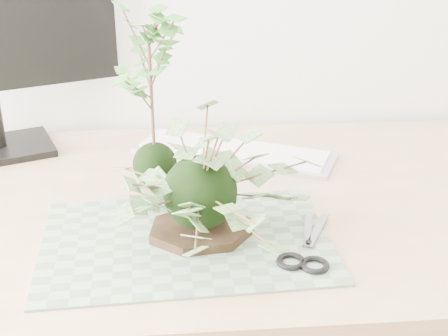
{
  "coord_description": "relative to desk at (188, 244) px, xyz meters",
  "views": [
    {
      "loc": [
        -0.07,
        0.27,
        1.24
      ],
      "look_at": [
        0.0,
        1.14,
        0.84
      ],
      "focal_mm": 50.0,
      "sensor_mm": 36.0,
      "label": 1
    }
  ],
  "objects": [
    {
      "name": "maple_kokedama",
      "position": [
        -0.05,
        0.07,
        0.32
      ],
      "size": [
        0.18,
        0.18,
        0.33
      ],
      "rotation": [
        0.0,
        0.0,
        -0.01
      ],
      "color": "black",
      "rests_on": "desk"
    },
    {
      "name": "scissors",
      "position": [
        0.17,
        -0.2,
        0.1
      ],
      "size": [
        0.09,
        0.18,
        0.01
      ],
      "rotation": [
        0.0,
        0.0,
        -0.36
      ],
      "color": "gray",
      "rests_on": "cutting_mat"
    },
    {
      "name": "stone_dish",
      "position": [
        0.02,
        -0.12,
        0.1
      ],
      "size": [
        0.19,
        0.19,
        0.01
      ],
      "primitive_type": "cylinder",
      "rotation": [
        0.0,
        0.0,
        0.12
      ],
      "color": "black",
      "rests_on": "cutting_mat"
    },
    {
      "name": "ivy_kokedama",
      "position": [
        0.02,
        -0.12,
        0.22
      ],
      "size": [
        0.39,
        0.39,
        0.23
      ],
      "rotation": [
        0.0,
        0.0,
        -0.29
      ],
      "color": "black",
      "rests_on": "stone_dish"
    },
    {
      "name": "keyboard",
      "position": [
        0.1,
        0.19,
        0.1
      ],
      "size": [
        0.41,
        0.27,
        0.02
      ],
      "rotation": [
        0.0,
        0.0,
        -0.43
      ],
      "color": "#BABAC0",
      "rests_on": "desk"
    },
    {
      "name": "desk",
      "position": [
        0.0,
        0.0,
        0.0
      ],
      "size": [
        1.6,
        0.7,
        0.74
      ],
      "color": "tan",
      "rests_on": "ground_plane"
    },
    {
      "name": "cutting_mat",
      "position": [
        -0.0,
        -0.14,
        0.09
      ],
      "size": [
        0.45,
        0.31,
        0.0
      ],
      "primitive_type": "cube",
      "rotation": [
        0.0,
        0.0,
        0.05
      ],
      "color": "#596C56",
      "rests_on": "desk"
    }
  ]
}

